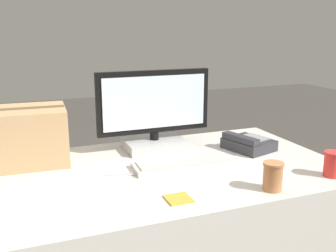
{
  "coord_description": "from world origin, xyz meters",
  "views": [
    {
      "loc": [
        -0.43,
        -1.49,
        1.33
      ],
      "look_at": [
        0.2,
        0.13,
        0.89
      ],
      "focal_mm": 42.0,
      "sensor_mm": 36.0,
      "label": 1
    }
  ],
  "objects_px": {
    "paper_cup_left": "(273,176)",
    "spoon": "(127,174)",
    "cardboard_box": "(30,136)",
    "keyboard": "(184,164)",
    "sticky_note_pad": "(178,199)",
    "monitor": "(154,117)",
    "desk_phone": "(248,143)",
    "paper_cup_right": "(333,164)"
  },
  "relations": [
    {
      "from": "monitor",
      "to": "paper_cup_left",
      "type": "relative_size",
      "value": 5.24
    },
    {
      "from": "paper_cup_left",
      "to": "spoon",
      "type": "height_order",
      "value": "paper_cup_left"
    },
    {
      "from": "monitor",
      "to": "cardboard_box",
      "type": "height_order",
      "value": "monitor"
    },
    {
      "from": "cardboard_box",
      "to": "sticky_note_pad",
      "type": "distance_m",
      "value": 0.77
    },
    {
      "from": "monitor",
      "to": "sticky_note_pad",
      "type": "distance_m",
      "value": 0.62
    },
    {
      "from": "monitor",
      "to": "spoon",
      "type": "distance_m",
      "value": 0.4
    },
    {
      "from": "keyboard",
      "to": "cardboard_box",
      "type": "relative_size",
      "value": 1.35
    },
    {
      "from": "desk_phone",
      "to": "keyboard",
      "type": "bearing_deg",
      "value": 179.2
    },
    {
      "from": "sticky_note_pad",
      "to": "monitor",
      "type": "bearing_deg",
      "value": 78.52
    },
    {
      "from": "paper_cup_right",
      "to": "cardboard_box",
      "type": "xyz_separation_m",
      "value": [
        -1.13,
        0.62,
        0.07
      ]
    },
    {
      "from": "desk_phone",
      "to": "paper_cup_right",
      "type": "height_order",
      "value": "paper_cup_right"
    },
    {
      "from": "desk_phone",
      "to": "sticky_note_pad",
      "type": "xyz_separation_m",
      "value": [
        -0.54,
        -0.41,
        -0.03
      ]
    },
    {
      "from": "paper_cup_right",
      "to": "paper_cup_left",
      "type": "bearing_deg",
      "value": -174.94
    },
    {
      "from": "monitor",
      "to": "keyboard",
      "type": "xyz_separation_m",
      "value": [
        0.03,
        -0.29,
        -0.15
      ]
    },
    {
      "from": "monitor",
      "to": "paper_cup_right",
      "type": "distance_m",
      "value": 0.83
    },
    {
      "from": "keyboard",
      "to": "desk_phone",
      "type": "distance_m",
      "value": 0.41
    },
    {
      "from": "spoon",
      "to": "sticky_note_pad",
      "type": "height_order",
      "value": "sticky_note_pad"
    },
    {
      "from": "monitor",
      "to": "cardboard_box",
      "type": "bearing_deg",
      "value": 178.73
    },
    {
      "from": "spoon",
      "to": "cardboard_box",
      "type": "relative_size",
      "value": 0.43
    },
    {
      "from": "sticky_note_pad",
      "to": "keyboard",
      "type": "bearing_deg",
      "value": 63.22
    },
    {
      "from": "desk_phone",
      "to": "spoon",
      "type": "height_order",
      "value": "desk_phone"
    },
    {
      "from": "desk_phone",
      "to": "paper_cup_right",
      "type": "xyz_separation_m",
      "value": [
        0.12,
        -0.43,
        0.02
      ]
    },
    {
      "from": "monitor",
      "to": "spoon",
      "type": "relative_size",
      "value": 3.96
    },
    {
      "from": "paper_cup_left",
      "to": "cardboard_box",
      "type": "height_order",
      "value": "cardboard_box"
    },
    {
      "from": "spoon",
      "to": "cardboard_box",
      "type": "distance_m",
      "value": 0.48
    },
    {
      "from": "keyboard",
      "to": "cardboard_box",
      "type": "bearing_deg",
      "value": 156.9
    },
    {
      "from": "keyboard",
      "to": "desk_phone",
      "type": "xyz_separation_m",
      "value": [
        0.39,
        0.11,
        0.02
      ]
    },
    {
      "from": "monitor",
      "to": "keyboard",
      "type": "bearing_deg",
      "value": -84.05
    },
    {
      "from": "paper_cup_left",
      "to": "spoon",
      "type": "xyz_separation_m",
      "value": [
        -0.46,
        0.35,
        -0.05
      ]
    },
    {
      "from": "paper_cup_left",
      "to": "paper_cup_right",
      "type": "bearing_deg",
      "value": 5.06
    },
    {
      "from": "cardboard_box",
      "to": "desk_phone",
      "type": "bearing_deg",
      "value": -10.92
    },
    {
      "from": "monitor",
      "to": "paper_cup_left",
      "type": "xyz_separation_m",
      "value": [
        0.24,
        -0.64,
        -0.11
      ]
    },
    {
      "from": "keyboard",
      "to": "paper_cup_left",
      "type": "height_order",
      "value": "paper_cup_left"
    },
    {
      "from": "cardboard_box",
      "to": "monitor",
      "type": "bearing_deg",
      "value": -1.27
    },
    {
      "from": "paper_cup_left",
      "to": "sticky_note_pad",
      "type": "bearing_deg",
      "value": 171.95
    },
    {
      "from": "paper_cup_left",
      "to": "cardboard_box",
      "type": "bearing_deg",
      "value": 141.45
    },
    {
      "from": "keyboard",
      "to": "desk_phone",
      "type": "relative_size",
      "value": 1.73
    },
    {
      "from": "paper_cup_left",
      "to": "cardboard_box",
      "type": "relative_size",
      "value": 0.33
    },
    {
      "from": "keyboard",
      "to": "spoon",
      "type": "relative_size",
      "value": 3.13
    },
    {
      "from": "monitor",
      "to": "paper_cup_right",
      "type": "height_order",
      "value": "monitor"
    },
    {
      "from": "paper_cup_left",
      "to": "paper_cup_right",
      "type": "height_order",
      "value": "paper_cup_left"
    },
    {
      "from": "paper_cup_right",
      "to": "cardboard_box",
      "type": "relative_size",
      "value": 0.31
    }
  ]
}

